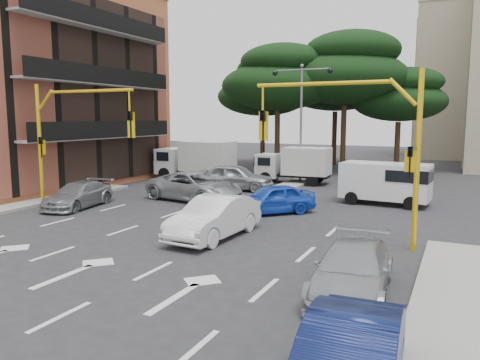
% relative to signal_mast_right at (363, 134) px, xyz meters
% --- Properties ---
extents(ground, '(120.00, 120.00, 0.00)m').
position_rel_signal_mast_right_xyz_m(ground, '(-6.80, -1.99, -3.88)').
color(ground, '#28282B').
rests_on(ground, ground).
extents(median_strip, '(1.40, 6.00, 0.15)m').
position_rel_signal_mast_right_xyz_m(median_strip, '(-6.80, 14.01, -3.81)').
color(median_strip, gray).
rests_on(median_strip, ground).
extents(apartment_orange, '(15.19, 16.15, 13.70)m').
position_rel_signal_mast_right_xyz_m(apartment_orange, '(-24.76, 6.01, 2.97)').
color(apartment_orange, '#B36F38').
rests_on(apartment_orange, ground).
extents(pine_left_near, '(9.15, 9.15, 10.23)m').
position_rel_signal_mast_right_xyz_m(pine_left_near, '(-10.75, 19.96, 3.72)').
color(pine_left_near, '#382616').
rests_on(pine_left_near, ground).
extents(pine_center, '(9.98, 9.98, 11.16)m').
position_rel_signal_mast_right_xyz_m(pine_center, '(-5.75, 21.96, 4.41)').
color(pine_center, '#382616').
rests_on(pine_center, ground).
extents(pine_left_far, '(8.32, 8.32, 9.30)m').
position_rel_signal_mast_right_xyz_m(pine_left_far, '(-13.75, 23.96, 3.03)').
color(pine_left_far, '#382616').
rests_on(pine_left_far, ground).
extents(pine_right, '(7.49, 7.49, 8.37)m').
position_rel_signal_mast_right_xyz_m(pine_right, '(-1.75, 23.96, 2.33)').
color(pine_right, '#382616').
rests_on(pine_right, ground).
extents(pine_back, '(9.15, 9.15, 10.23)m').
position_rel_signal_mast_right_xyz_m(pine_back, '(-7.75, 26.96, 3.72)').
color(pine_back, '#382616').
rests_on(pine_back, ground).
extents(signal_mast_right, '(5.79, 0.37, 6.00)m').
position_rel_signal_mast_right_xyz_m(signal_mast_right, '(0.00, 0.00, 0.00)').
color(signal_mast_right, yellow).
rests_on(signal_mast_right, ground).
extents(signal_mast_left, '(5.79, 0.37, 6.00)m').
position_rel_signal_mast_right_xyz_m(signal_mast_left, '(-13.61, 0.00, 0.00)').
color(signal_mast_left, yellow).
rests_on(signal_mast_left, ground).
extents(street_lamp_center, '(4.16, 0.36, 7.77)m').
position_rel_signal_mast_right_xyz_m(street_lamp_center, '(-6.80, 14.01, 1.54)').
color(street_lamp_center, slate).
rests_on(street_lamp_center, median_strip).
extents(car_white_hatch, '(1.85, 4.70, 1.52)m').
position_rel_signal_mast_right_xyz_m(car_white_hatch, '(-5.03, -1.36, -3.12)').
color(car_white_hatch, silver).
rests_on(car_white_hatch, ground).
extents(car_blue_compact, '(3.93, 4.00, 1.36)m').
position_rel_signal_mast_right_xyz_m(car_blue_compact, '(-4.72, 3.62, -3.20)').
color(car_blue_compact, '#163FB8').
rests_on(car_blue_compact, ground).
extents(car_silver_wagon, '(2.44, 4.54, 1.25)m').
position_rel_signal_mast_right_xyz_m(car_silver_wagon, '(-13.94, 0.86, -3.26)').
color(car_silver_wagon, '#919398').
rests_on(car_silver_wagon, ground).
extents(car_silver_cross_a, '(5.79, 3.41, 1.51)m').
position_rel_signal_mast_right_xyz_m(car_silver_cross_a, '(-9.73, 5.01, -3.13)').
color(car_silver_cross_a, '#A4A7AB').
rests_on(car_silver_cross_a, ground).
extents(car_silver_cross_b, '(4.87, 2.49, 1.59)m').
position_rel_signal_mast_right_xyz_m(car_silver_cross_b, '(-9.37, 9.24, -3.09)').
color(car_silver_cross_b, '#AAADB2').
rests_on(car_silver_cross_b, ground).
extents(car_silver_parked, '(2.16, 4.58, 1.29)m').
position_rel_signal_mast_right_xyz_m(car_silver_parked, '(0.80, -4.84, -3.24)').
color(car_silver_parked, '#9A9DA2').
rests_on(car_silver_parked, ground).
extents(van_white, '(4.47, 2.28, 2.17)m').
position_rel_signal_mast_right_xyz_m(van_white, '(-0.38, 8.27, -2.80)').
color(van_white, silver).
rests_on(van_white, ground).
extents(box_truck_a, '(5.66, 2.43, 2.78)m').
position_rel_signal_mast_right_xyz_m(box_truck_a, '(-13.88, 12.01, -2.50)').
color(box_truck_a, silver).
rests_on(box_truck_a, ground).
extents(box_truck_b, '(5.06, 2.34, 2.44)m').
position_rel_signal_mast_right_xyz_m(box_truck_b, '(-7.10, 13.51, -2.66)').
color(box_truck_b, silver).
rests_on(box_truck_b, ground).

